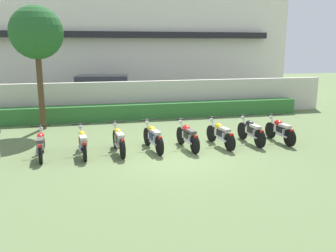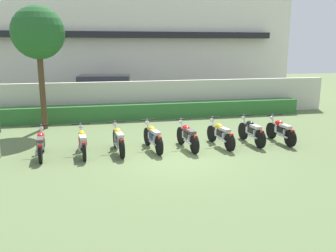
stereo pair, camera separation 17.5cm
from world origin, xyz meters
TOP-DOWN VIEW (x-y plane):
  - ground at (0.00, 0.00)m, footprint 60.00×60.00m
  - building at (0.00, 14.29)m, footprint 20.55×6.50m
  - compound_wall at (0.00, 6.97)m, footprint 19.53×0.30m
  - hedge_row at (0.00, 6.27)m, footprint 15.62×0.70m
  - parked_car at (-1.62, 9.14)m, footprint 4.72×2.62m
  - tree_near_inspector at (-4.50, 5.14)m, footprint 2.13×2.13m
  - motorcycle_in_row_0 at (-4.16, 0.93)m, footprint 0.60×1.82m
  - motorcycle_in_row_1 at (-2.88, 0.88)m, footprint 0.60×1.85m
  - motorcycle_in_row_2 at (-1.74, 0.89)m, footprint 0.60×1.88m
  - motorcycle_in_row_3 at (-0.58, 0.97)m, footprint 0.60×1.89m
  - motorcycle_in_row_4 at (0.59, 0.85)m, footprint 0.60×1.86m
  - motorcycle_in_row_5 at (1.79, 0.90)m, footprint 0.60×1.91m
  - motorcycle_in_row_6 at (3.00, 1.00)m, footprint 0.60×1.87m
  - motorcycle_in_row_7 at (4.09, 0.90)m, footprint 0.60×1.82m

SIDE VIEW (x-z plane):
  - ground at x=0.00m, z-range 0.00..0.00m
  - hedge_row at x=0.00m, z-range 0.00..0.74m
  - motorcycle_in_row_0 at x=-4.16m, z-range -0.03..0.91m
  - motorcycle_in_row_1 at x=-2.88m, z-range -0.03..0.92m
  - motorcycle_in_row_5 at x=1.79m, z-range -0.03..0.93m
  - motorcycle_in_row_7 at x=4.09m, z-range -0.03..0.93m
  - motorcycle_in_row_4 at x=0.59m, z-range -0.03..0.94m
  - motorcycle_in_row_3 at x=-0.58m, z-range -0.03..0.94m
  - motorcycle_in_row_2 at x=-1.74m, z-range -0.03..0.94m
  - motorcycle_in_row_6 at x=3.00m, z-range -0.03..0.95m
  - compound_wall at x=0.00m, z-range 0.00..1.74m
  - parked_car at x=-1.62m, z-range -0.01..1.88m
  - building at x=0.00m, z-range 0.00..7.67m
  - tree_near_inspector at x=-4.50m, z-range 1.40..6.42m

